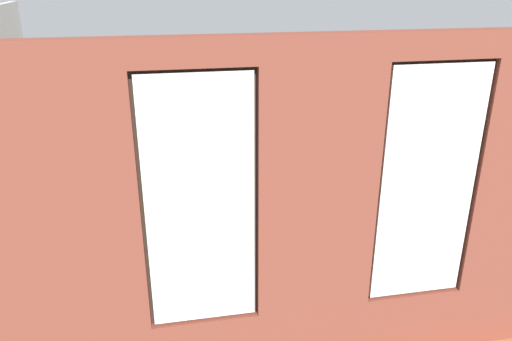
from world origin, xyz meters
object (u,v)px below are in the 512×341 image
Objects in this scene: tv_flatscreen at (26,181)px; potted_plant_corner_near_left at (385,139)px; media_console at (35,230)px; couch_left at (431,199)px; potted_plant_between_couches at (392,233)px; coffee_table at (232,204)px; candle_jar at (217,196)px; potted_plant_near_tv at (61,230)px; potted_plant_mid_room_small at (298,183)px; cup_ceramic at (259,192)px; potted_plant_by_left_couch at (370,166)px; couch_by_window at (267,297)px; remote_silver at (241,204)px; potted_plant_beside_window_right at (107,309)px; papasan_chair at (176,165)px; potted_plant_foreground_right at (71,144)px.

potted_plant_corner_near_left is at bearing -162.47° from tv_flatscreen.
couch_left is at bearing 178.24° from media_console.
media_console is 0.66× the size of potted_plant_between_couches.
coffee_table is 13.67× the size of candle_jar.
potted_plant_corner_near_left is 5.97m from potted_plant_near_tv.
potted_plant_mid_room_small is at bearing 31.65° from potted_plant_corner_near_left.
potted_plant_between_couches reaches higher than potted_plant_mid_room_small.
potted_plant_mid_room_small is 0.48× the size of potted_plant_near_tv.
cup_ceramic is 0.16× the size of potted_plant_mid_room_small.
potted_plant_by_left_couch is (-2.78, -0.91, -0.08)m from candle_jar.
candle_jar is 0.10× the size of tv_flatscreen.
couch_by_window is 2.13m from remote_silver.
couch_left is at bearing 106.45° from potted_plant_by_left_couch.
potted_plant_between_couches is 3.02m from potted_plant_beside_window_right.
media_console reaches higher than potted_plant_by_left_couch.
candle_jar is 1.51m from papasan_chair.
couch_left is 10.65× the size of remote_silver.
potted_plant_between_couches is (-2.15, 3.72, 0.47)m from papasan_chair.
potted_plant_corner_near_left is (-0.15, -2.02, 0.30)m from couch_left.
potted_plant_between_couches reaches higher than coffee_table.
remote_silver is (-0.12, 0.12, 0.06)m from coffee_table.
couch_by_window reaches higher than potted_plant_by_left_couch.
tv_flatscreen is 3.92m from potted_plant_mid_room_small.
cup_ceramic is 0.13× the size of potted_plant_beside_window_right.
remote_silver is at bearing 145.32° from potted_plant_foreground_right.
couch_by_window is 1.25× the size of potted_plant_between_couches.
potted_plant_near_tv is at bearing 61.72° from papasan_chair.
couch_by_window is 2.42m from cup_ceramic.
papasan_chair is at bearing -139.31° from tv_flatscreen.
couch_by_window is 1.52× the size of tv_flatscreen.
coffee_table is 2.68× the size of potted_plant_mid_room_small.
couch_by_window is at bearing 142.85° from media_console.
potted_plant_corner_near_left is at bearing -162.45° from media_console.
couch_left is 3.00m from coffee_table.
coffee_table is (0.04, -2.24, 0.03)m from couch_by_window.
cup_ceramic is 3.20m from tv_flatscreen.
potted_plant_mid_room_small is 0.41× the size of potted_plant_foreground_right.
couch_left is at bearing 85.74° from potted_plant_corner_near_left.
potted_plant_beside_window_right is at bearing 117.24° from media_console.
potted_plant_foreground_right is at bearing -18.58° from potted_plant_mid_room_small.
potted_plant_corner_near_left is at bearing -154.69° from candle_jar.
cup_ceramic is at bearing -154.33° from potted_plant_near_tv.
remote_silver is 2.50m from potted_plant_near_tv.
couch_by_window reaches higher than cup_ceramic.
media_console is 1.65× the size of potted_plant_mid_room_small.
coffee_table is 0.24m from candle_jar.
candle_jar is (0.20, -0.10, 0.10)m from coffee_table.
candle_jar is (0.64, 0.04, 0.01)m from cup_ceramic.
candle_jar is at bearing -98.11° from couch_left.
cup_ceramic is 0.08× the size of potted_plant_near_tv.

